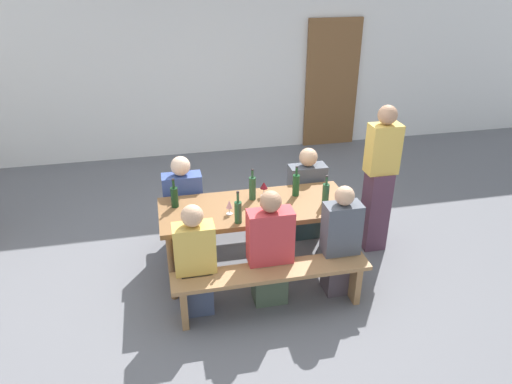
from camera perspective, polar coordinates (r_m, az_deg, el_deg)
name	(u,v)px	position (r m, az deg, el deg)	size (l,w,h in m)	color
ground_plane	(256,267)	(5.10, 0.00, -9.06)	(24.00, 24.00, 0.00)	slate
back_wall	(208,54)	(7.71, -5.75, 16.27)	(14.00, 0.20, 3.20)	white
wooden_door	(332,84)	(8.17, 9.11, 12.73)	(0.90, 0.06, 2.10)	brown
tasting_table	(256,213)	(4.74, 0.00, -2.54)	(1.91, 0.75, 0.75)	brown
bench_near	(272,279)	(4.37, 1.92, -10.39)	(1.81, 0.30, 0.45)	#9E7247
bench_far	(244,209)	(5.48, -1.50, -2.02)	(1.81, 0.30, 0.45)	#9E7247
wine_bottle_0	(296,185)	(4.87, 4.84, 0.90)	(0.07, 0.07, 0.33)	#194723
wine_bottle_1	(252,188)	(4.77, -0.43, 0.52)	(0.07, 0.07, 0.33)	#234C2D
wine_bottle_2	(238,211)	(4.36, -2.17, -2.36)	(0.07, 0.07, 0.32)	#234C2D
wine_bottle_3	(326,194)	(4.73, 8.40, -0.18)	(0.07, 0.07, 0.31)	#234C2D
wine_bottle_4	(174,197)	(4.70, -9.80, -0.54)	(0.07, 0.07, 0.30)	#143319
wine_glass_0	(264,186)	(4.83, 0.95, 0.75)	(0.08, 0.08, 0.16)	silver
wine_glass_1	(174,191)	(4.81, -9.82, 0.15)	(0.06, 0.06, 0.17)	silver
wine_glass_2	(342,193)	(4.76, 10.30, -0.08)	(0.07, 0.07, 0.18)	silver
wine_glass_3	(229,205)	(4.51, -3.24, -1.57)	(0.06, 0.06, 0.15)	silver
seated_guest_near_0	(195,263)	(4.30, -7.31, -8.45)	(0.36, 0.24, 1.10)	#45516E
seated_guest_near_1	(270,251)	(4.37, 1.69, -7.16)	(0.41, 0.24, 1.16)	#495943
seated_guest_near_2	(340,243)	(4.57, 10.11, -6.12)	(0.34, 0.24, 1.14)	#4D4148
seated_guest_far_0	(184,207)	(5.19, -8.71, -1.84)	(0.42, 0.24, 1.12)	#444B6D
seated_guest_far_1	(306,196)	(5.43, 6.08, -0.47)	(0.41, 0.24, 1.10)	#293D40
standing_host	(379,182)	(5.23, 14.60, 1.22)	(0.32, 0.24, 1.65)	#533244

